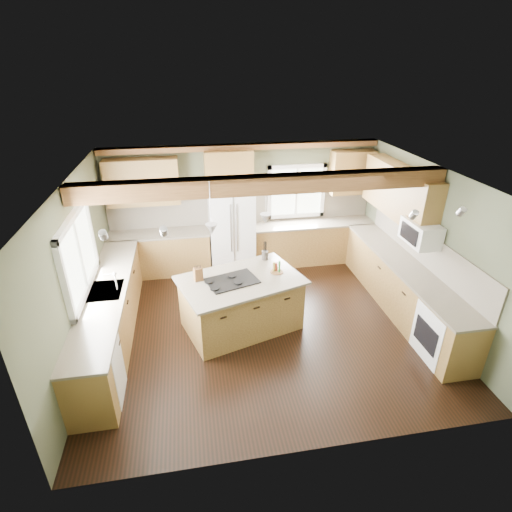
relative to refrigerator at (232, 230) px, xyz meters
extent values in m
plane|color=black|center=(0.30, -2.12, -0.90)|extent=(5.60, 5.60, 0.00)
plane|color=silver|center=(0.30, -2.12, 1.70)|extent=(5.60, 5.60, 0.00)
plane|color=#4C5139|center=(0.30, 0.38, 0.40)|extent=(5.60, 0.00, 5.60)
plane|color=#4C5139|center=(-2.50, -2.12, 0.40)|extent=(0.00, 5.00, 5.00)
plane|color=#4C5139|center=(3.10, -2.12, 0.40)|extent=(0.00, 5.00, 5.00)
cube|color=#4E2F16|center=(0.30, -2.09, 1.57)|extent=(5.55, 0.26, 0.26)
cube|color=#4E2F16|center=(0.30, 0.28, 1.64)|extent=(5.55, 0.20, 0.10)
cube|color=brown|center=(0.30, 0.36, 0.31)|extent=(5.58, 0.03, 0.58)
cube|color=brown|center=(3.08, -2.07, 0.31)|extent=(0.03, 3.70, 0.58)
cube|color=brown|center=(-1.49, 0.08, -0.46)|extent=(2.02, 0.60, 0.88)
cube|color=#51493B|center=(-1.49, 0.08, 0.00)|extent=(2.06, 0.64, 0.04)
cube|color=brown|center=(1.79, 0.08, -0.46)|extent=(2.62, 0.60, 0.88)
cube|color=#51493B|center=(1.79, 0.08, 0.00)|extent=(2.66, 0.64, 0.04)
cube|color=brown|center=(-2.20, -2.07, -0.46)|extent=(0.60, 3.70, 0.88)
cube|color=#51493B|center=(-2.20, -2.07, 0.00)|extent=(0.64, 3.74, 0.04)
cube|color=brown|center=(2.80, -2.07, -0.46)|extent=(0.60, 3.70, 0.88)
cube|color=#51493B|center=(2.80, -2.07, 0.00)|extent=(0.64, 3.74, 0.04)
cube|color=brown|center=(-1.69, 0.21, 1.05)|extent=(1.40, 0.35, 0.90)
cube|color=brown|center=(0.00, 0.21, 1.25)|extent=(0.96, 0.35, 0.70)
cube|color=brown|center=(2.92, -1.22, 1.05)|extent=(0.35, 2.20, 0.90)
cube|color=brown|center=(2.60, 0.21, 1.05)|extent=(0.90, 0.35, 0.90)
cube|color=white|center=(-2.48, -2.07, 0.65)|extent=(0.04, 1.60, 1.05)
cube|color=white|center=(1.45, 0.36, 0.65)|extent=(1.10, 0.04, 1.00)
cube|color=#262628|center=(-2.20, -2.07, 0.01)|extent=(0.50, 0.65, 0.03)
cylinder|color=#B2B2B7|center=(-2.02, -2.07, 0.15)|extent=(0.02, 0.02, 0.28)
cube|color=white|center=(-2.19, -3.37, -0.47)|extent=(0.60, 0.60, 0.84)
cube|color=white|center=(2.79, -3.37, -0.47)|extent=(0.60, 0.72, 0.84)
cube|color=white|center=(2.88, -2.17, 0.65)|extent=(0.40, 0.70, 0.38)
cone|color=#B2B2B7|center=(-0.53, -2.22, 0.98)|extent=(0.18, 0.18, 0.16)
cone|color=#B2B2B7|center=(0.33, -1.95, 0.98)|extent=(0.18, 0.18, 0.16)
cube|color=white|center=(0.00, 0.00, 0.00)|extent=(0.90, 0.74, 1.80)
cube|color=olive|center=(-0.10, -2.09, -0.46)|extent=(2.05, 1.59, 0.88)
cube|color=#51493B|center=(-0.10, -2.09, 0.00)|extent=(2.20, 1.74, 0.04)
cube|color=black|center=(-0.24, -2.13, 0.03)|extent=(0.90, 0.73, 0.02)
cube|color=brown|center=(-0.77, -2.01, 0.13)|extent=(0.15, 0.13, 0.22)
cylinder|color=#403B33|center=(0.42, -1.46, 0.10)|extent=(0.16, 0.16, 0.15)
camera|label=1|loc=(-0.81, -7.63, 3.24)|focal=28.00mm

